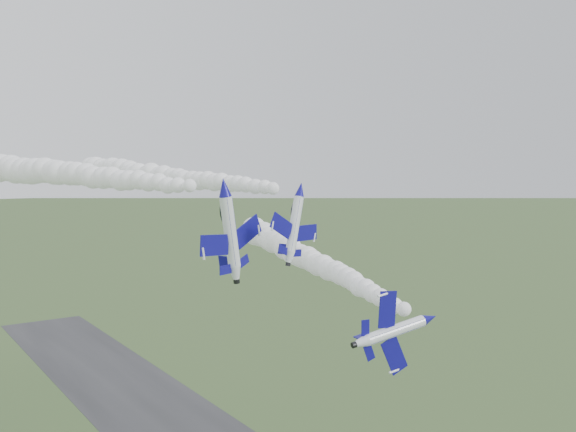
% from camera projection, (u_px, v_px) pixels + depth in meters
% --- Properties ---
extents(jet_lead, '(4.37, 11.46, 9.32)m').
position_uv_depth(jet_lead, '(430.00, 318.00, 73.20)').
color(jet_lead, white).
extents(smoke_trail_jet_lead, '(13.14, 56.16, 4.71)m').
position_uv_depth(smoke_trail_jet_lead, '(311.00, 260.00, 101.00)').
color(smoke_trail_jet_lead, white).
extents(jet_pair_left, '(11.76, 13.80, 3.91)m').
position_uv_depth(jet_pair_left, '(225.00, 187.00, 81.46)').
color(jet_pair_left, white).
extents(smoke_trail_jet_pair_left, '(23.82, 55.46, 5.08)m').
position_uv_depth(smoke_trail_jet_pair_left, '(65.00, 174.00, 99.55)').
color(smoke_trail_jet_pair_left, white).
extents(jet_pair_right, '(9.48, 11.41, 3.46)m').
position_uv_depth(jet_pair_right, '(301.00, 189.00, 86.85)').
color(jet_pair_right, white).
extents(smoke_trail_jet_pair_right, '(17.79, 53.17, 4.42)m').
position_uv_depth(smoke_trail_jet_pair_right, '(168.00, 176.00, 107.04)').
color(smoke_trail_jet_pair_right, white).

